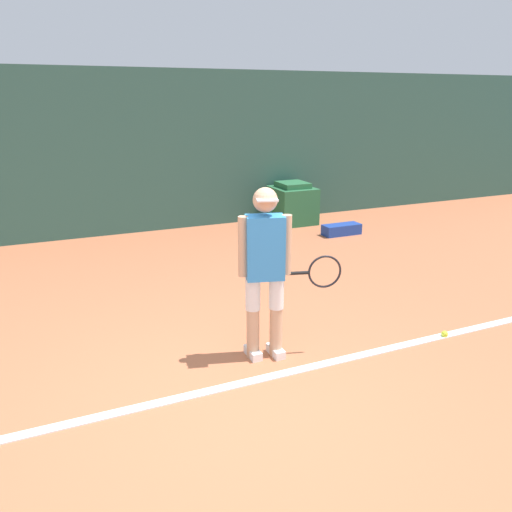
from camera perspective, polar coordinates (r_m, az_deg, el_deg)
The scene contains 8 objects.
ground_plane at distance 4.19m, azimuth -1.75°, elevation -16.66°, with size 24.00×24.00×0.00m, color #B76642.
back_wall at distance 9.17m, azimuth -15.79°, elevation 11.16°, with size 24.00×0.10×2.86m.
court_baseline at distance 4.41m, azimuth -3.17°, elevation -14.68°, with size 21.60×0.10×0.01m.
tennis_player at distance 4.51m, azimuth 1.18°, elevation -1.23°, with size 0.93×0.35×1.63m.
tennis_ball at distance 5.56m, azimuth 20.76°, elevation -8.34°, with size 0.07×0.07×0.07m.
covered_chair at distance 9.84m, azimuth 4.18°, elevation 5.97°, with size 0.76×0.82×0.80m.
equipment_bag at distance 9.12m, azimuth 9.74°, elevation 3.01°, with size 0.70×0.28×0.19m.
water_bottle at distance 9.70m, azimuth 0.62°, elevation 4.17°, with size 0.09×0.09×0.22m.
Camera 1 is at (-1.27, -3.22, 2.36)m, focal length 35.00 mm.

